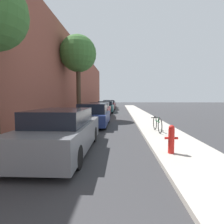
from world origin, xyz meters
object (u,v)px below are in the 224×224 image
street_tree_far (78,54)px  parked_car_grey (63,132)px  parked_car_maroon (109,105)px  parked_car_black (111,104)px  parked_car_navy (94,115)px  fire_hydrant (171,139)px  bicycle (157,124)px  parked_car_red (100,110)px  parked_car_teal (106,107)px

street_tree_far → parked_car_grey: bearing=-80.1°
parked_car_maroon → parked_car_black: bearing=89.7°
parked_car_navy → street_tree_far: street_tree_far is taller
parked_car_black → parked_car_navy: bearing=-90.1°
parked_car_navy → fire_hydrant: 6.70m
bicycle → parked_car_maroon: bearing=98.5°
parked_car_red → fire_hydrant: bearing=-73.4°
bicycle → parked_car_navy: bearing=143.7°
parked_car_red → parked_car_teal: bearing=89.4°
parked_car_red → parked_car_maroon: bearing=89.2°
parked_car_red → street_tree_far: street_tree_far is taller
street_tree_far → fire_hydrant: bearing=-62.7°
parked_car_grey → parked_car_maroon: parked_car_maroon is taller
parked_car_teal → parked_car_navy: bearing=-89.5°
parked_car_black → fire_hydrant: 27.10m
parked_car_grey → parked_car_maroon: 21.55m
parked_car_grey → parked_car_black: parked_car_grey is taller
parked_car_grey → parked_car_black: size_ratio=1.05×
parked_car_teal → parked_car_maroon: parked_car_maroon is taller
parked_car_teal → parked_car_black: bearing=89.3°
parked_car_grey → street_tree_far: 10.55m
parked_car_teal → street_tree_far: street_tree_far is taller
street_tree_far → fire_hydrant: 11.87m
parked_car_grey → street_tree_far: bearing=99.9°
parked_car_red → parked_car_black: (0.18, 15.71, -0.03)m
parked_car_grey → bicycle: size_ratio=2.64×
parked_car_grey → parked_car_red: (0.03, 10.88, -0.01)m
fire_hydrant → parked_car_navy: bearing=118.4°
parked_car_grey → parked_car_black: bearing=89.5°
parked_car_grey → parked_car_teal: bearing=89.7°
parked_car_maroon → bicycle: parked_car_maroon is taller
parked_car_red → parked_car_maroon: 10.67m
parked_car_black → street_tree_far: 17.99m
parked_car_navy → parked_car_teal: (-0.09, 10.89, 0.00)m
parked_car_teal → parked_car_black: size_ratio=1.03×
parked_car_teal → fire_hydrant: parked_car_teal is taller
parked_car_grey → parked_car_black: (0.21, 26.59, -0.04)m
parked_car_black → bicycle: 23.65m
parked_car_teal → fire_hydrant: size_ratio=5.28×
parked_car_maroon → fire_hydrant: (3.18, -21.88, -0.15)m
fire_hydrant → parked_car_red: bearing=106.6°
parked_car_grey → parked_car_red: parked_car_grey is taller
parked_car_navy → parked_car_red: bearing=91.6°
parked_car_grey → street_tree_far: size_ratio=0.67×
parked_car_black → bicycle: (3.46, -23.39, -0.15)m
parked_car_teal → bicycle: bearing=-74.9°
parked_car_red → parked_car_teal: (0.06, 5.57, 0.00)m
parked_car_maroon → bicycle: size_ratio=2.52×
fire_hydrant → bicycle: size_ratio=0.49×
parked_car_red → parked_car_maroon: (0.15, 10.67, 0.04)m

